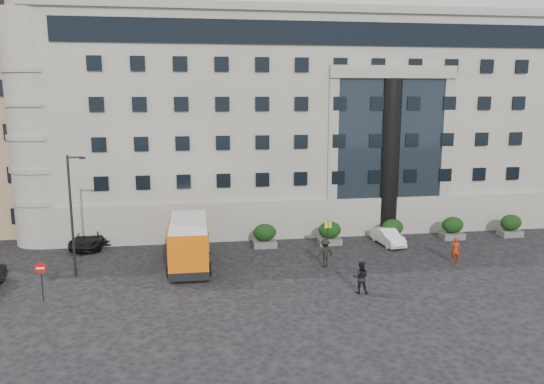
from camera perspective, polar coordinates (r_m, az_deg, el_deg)
The scene contains 21 objects.
ground at distance 34.09m, azimuth -0.94°, elevation -9.72°, with size 120.00×120.00×0.00m, color black.
civic_building at distance 54.72m, azimuth 2.13°, elevation 7.64°, with size 44.00×24.00×18.00m, color gray.
entrance_column at distance 45.35m, azimuth 12.42°, elevation 3.61°, with size 1.80×1.80×13.00m, color black.
apartment_far at distance 73.26m, azimuth -27.16°, elevation 8.82°, with size 13.00×13.00×22.00m, color #766345.
hedge_a at distance 40.95m, azimuth -8.03°, elevation -4.94°, with size 1.80×1.26×1.84m.
hedge_b at distance 41.32m, azimuth -0.78°, elevation -4.69°, with size 1.80×1.26×1.84m.
hedge_c at distance 42.33m, azimuth 6.23°, elevation -4.38°, with size 1.80×1.26×1.84m.
hedge_d at distance 43.94m, azimuth 12.81°, elevation -4.03°, with size 1.80×1.26×1.84m.
hedge_e at distance 46.08m, azimuth 18.85°, elevation -3.66°, with size 1.80×1.26×1.84m.
hedge_f at distance 48.69m, azimuth 24.29°, elevation -3.29°, with size 1.80×1.26×1.84m.
street_lamp at distance 36.27m, azimuth -20.70°, elevation -1.97°, with size 1.16×0.18×8.00m.
bus_stop_sign at distance 39.29m, azimuth 6.03°, elevation -4.36°, with size 0.50×0.08×2.52m.
no_entry_sign at distance 33.42m, azimuth -23.59°, elevation -8.06°, with size 0.64×0.16×2.32m.
minibus at distance 37.29m, azimuth -8.94°, elevation -5.25°, with size 2.90×7.54×3.14m.
red_truck at distance 46.44m, azimuth -18.25°, elevation -2.97°, with size 2.46×4.99×2.65m.
parked_car_c at distance 45.62m, azimuth -17.59°, elevation -3.99°, with size 2.03×5.00×1.45m, color black.
parked_car_d at distance 43.87m, azimuth -18.95°, elevation -4.69°, with size 2.31×5.01×1.39m, color black.
white_taxi at distance 43.06m, azimuth 12.35°, elevation -4.72°, with size 1.35×3.86×1.27m, color silver.
pedestrian_a at distance 39.83m, azimuth 19.13°, elevation -5.90°, with size 0.67×0.44×1.85m, color #A02910.
pedestrian_b at distance 32.52m, azimuth 9.51°, elevation -9.04°, with size 0.96×0.75×1.97m, color black.
pedestrian_c at distance 36.94m, azimuth 5.72°, elevation -6.53°, with size 1.27×0.73×1.97m, color black.
Camera 1 is at (-4.34, -31.66, 11.86)m, focal length 35.00 mm.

